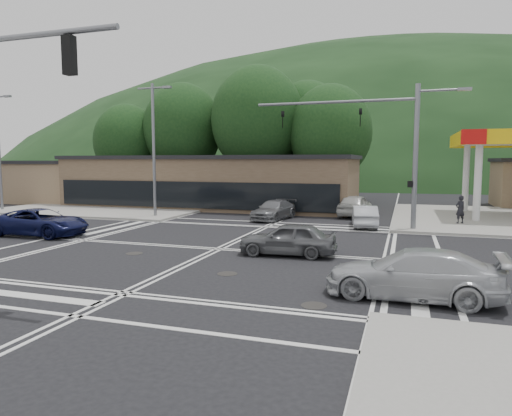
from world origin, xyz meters
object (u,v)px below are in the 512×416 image
(car_grey_center, at_px, (288,239))
(car_northbound, at_px, (274,210))
(car_blue_west, at_px, (40,222))
(car_queue_a, at_px, (365,216))
(pedestrian, at_px, (460,209))
(car_silver_east, at_px, (413,274))
(car_queue_b, at_px, (355,205))

(car_grey_center, height_order, car_northbound, car_grey_center)
(car_blue_west, relative_size, car_queue_a, 1.30)
(pedestrian, bearing_deg, car_blue_west, -5.78)
(car_silver_east, xyz_separation_m, car_queue_b, (-3.57, 18.96, 0.07))
(car_blue_west, xyz_separation_m, car_queue_b, (14.66, 13.50, 0.08))
(car_grey_center, xyz_separation_m, pedestrian, (7.68, 11.52, 0.30))
(car_northbound, relative_size, pedestrian, 2.63)
(car_silver_east, bearing_deg, car_northbound, -148.77)
(car_queue_b, distance_m, pedestrian, 7.03)
(car_blue_west, xyz_separation_m, pedestrian, (21.12, 10.72, 0.28))
(car_grey_center, xyz_separation_m, car_silver_east, (4.80, -4.66, 0.02))
(car_queue_a, bearing_deg, car_silver_east, 91.89)
(car_blue_west, relative_size, pedestrian, 3.03)
(car_grey_center, distance_m, car_silver_east, 6.69)
(car_grey_center, distance_m, pedestrian, 13.85)
(car_grey_center, bearing_deg, pedestrian, 142.88)
(car_grey_center, relative_size, car_northbound, 0.91)
(car_queue_a, xyz_separation_m, car_queue_b, (-1.07, 5.00, 0.14))
(car_silver_east, xyz_separation_m, pedestrian, (2.88, 16.18, 0.28))
(car_blue_west, height_order, car_grey_center, car_blue_west)
(car_grey_center, bearing_deg, car_queue_b, 171.67)
(car_blue_west, height_order, car_queue_a, car_blue_west)
(car_silver_east, height_order, car_queue_b, car_queue_b)
(car_queue_b, bearing_deg, pedestrian, 162.65)
(car_grey_center, height_order, pedestrian, pedestrian)
(car_queue_b, bearing_deg, car_grey_center, 91.04)
(car_blue_west, bearing_deg, pedestrian, -64.40)
(car_queue_a, bearing_deg, car_queue_b, -86.14)
(car_blue_west, height_order, pedestrian, pedestrian)
(car_queue_a, distance_m, car_northbound, 6.20)
(car_grey_center, height_order, car_silver_east, car_silver_east)
(car_queue_a, xyz_separation_m, car_northbound, (-6.00, 1.56, -0.00))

